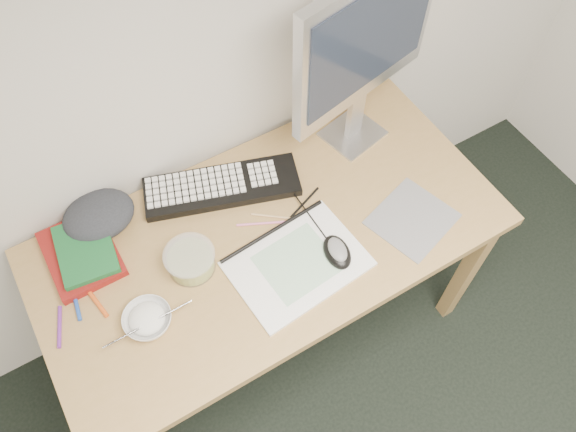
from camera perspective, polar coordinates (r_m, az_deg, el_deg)
name	(u,v)px	position (r m, az deg, el deg)	size (l,w,h in m)	color
desk	(270,248)	(1.76, -1.85, -3.22)	(1.40, 0.70, 0.75)	#A9814D
mousepad	(412,219)	(1.75, 12.50, -0.29)	(0.23, 0.21, 0.00)	slate
sketchpad	(297,264)	(1.63, 0.97, -4.88)	(0.38, 0.27, 0.01)	white
keyboard	(222,187)	(1.77, -6.72, 2.98)	(0.48, 0.15, 0.03)	black
monitor	(366,44)	(1.65, 7.89, 16.93)	(0.52, 0.20, 0.62)	silver
mouse	(337,250)	(1.63, 5.04, -3.45)	(0.07, 0.12, 0.04)	black
rice_bowl	(148,320)	(1.59, -14.04, -10.20)	(0.13, 0.13, 0.04)	silver
chopsticks	(148,324)	(1.56, -14.01, -10.56)	(0.02, 0.02, 0.24)	silver
fruit_tub	(191,261)	(1.62, -9.86, -4.49)	(0.15, 0.15, 0.07)	gold
book_red	(81,254)	(1.74, -20.25, -3.62)	(0.19, 0.25, 0.03)	maroon
book_green	(85,250)	(1.72, -19.89, -3.22)	(0.16, 0.21, 0.02)	#165A29
cloth_lump	(99,215)	(1.77, -18.69, 0.05)	(0.18, 0.15, 0.08)	#24262B
pencil_pink	(267,223)	(1.70, -2.10, -0.71)	(0.01, 0.01, 0.19)	pink
pencil_tan	(282,217)	(1.71, -0.66, -0.15)	(0.01, 0.01, 0.19)	tan
pencil_black	(300,207)	(1.73, 1.25, 0.90)	(0.01, 0.01, 0.19)	black
marker_blue	(76,300)	(1.69, -20.78, -8.03)	(0.01, 0.01, 0.13)	#204CB2
marker_orange	(94,299)	(1.67, -19.09, -7.95)	(0.01, 0.01, 0.14)	#E2591A
marker_purple	(60,327)	(1.67, -22.20, -10.38)	(0.01, 0.01, 0.12)	#692790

